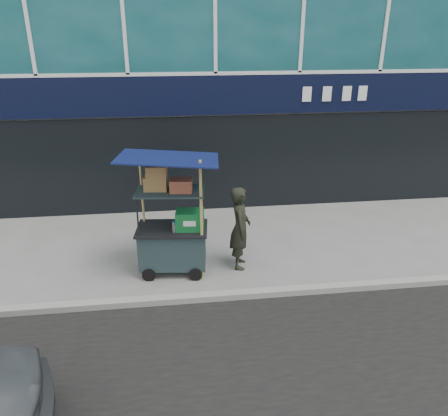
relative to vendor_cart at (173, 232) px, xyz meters
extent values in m
plane|color=slate|center=(1.14, -0.88, -0.83)|extent=(80.00, 80.00, 0.00)
cube|color=gray|center=(1.14, -1.08, -0.77)|extent=(80.00, 0.18, 0.12)
cube|color=black|center=(1.14, 2.98, 2.07)|extent=(15.68, 0.06, 0.90)
cube|color=black|center=(1.14, 3.02, 0.37)|extent=(15.68, 0.04, 2.40)
cube|color=#1A292C|center=(-0.02, 0.01, -0.32)|extent=(1.31, 0.85, 0.72)
cylinder|color=black|center=(-0.49, -0.33, -0.71)|extent=(0.25, 0.08, 0.25)
cylinder|color=black|center=(0.37, -0.42, -0.71)|extent=(0.25, 0.08, 0.25)
cube|color=black|center=(-0.02, 0.01, 0.07)|extent=(1.40, 0.94, 0.04)
cylinder|color=black|center=(-0.61, -0.24, 0.43)|extent=(0.03, 0.03, 0.77)
cylinder|color=black|center=(0.52, -0.36, 0.43)|extent=(0.03, 0.03, 0.77)
cylinder|color=black|center=(-0.55, 0.38, 0.43)|extent=(0.03, 0.03, 0.77)
cylinder|color=black|center=(0.58, 0.26, 0.43)|extent=(0.03, 0.03, 0.77)
cube|color=#1A292C|center=(-0.02, 0.01, 0.82)|extent=(1.31, 0.85, 0.03)
cylinder|color=tan|center=(0.52, -0.36, 0.33)|extent=(0.06, 0.06, 2.32)
cylinder|color=tan|center=(-0.55, 0.38, 0.28)|extent=(0.05, 0.05, 2.22)
cube|color=#0B1741|center=(-0.02, 0.01, 1.44)|extent=(1.87, 1.41, 0.20)
cube|color=#0E5B26|center=(0.32, -0.08, 0.27)|extent=(0.55, 0.41, 0.36)
cylinder|color=silver|center=(0.02, -0.20, 0.19)|extent=(0.07, 0.07, 0.21)
cylinder|color=#172CAF|center=(0.02, -0.20, 0.30)|extent=(0.04, 0.04, 0.02)
cube|color=brown|center=(-0.27, 0.09, 0.96)|extent=(0.44, 0.35, 0.26)
cube|color=#92643F|center=(0.18, -0.06, 0.95)|extent=(0.42, 0.33, 0.23)
cube|color=brown|center=(-0.24, 0.06, 1.20)|extent=(0.39, 0.30, 0.21)
imported|color=black|center=(1.28, 0.03, 0.00)|extent=(0.49, 0.66, 1.66)
camera|label=1|loc=(0.04, -7.47, 3.60)|focal=35.00mm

